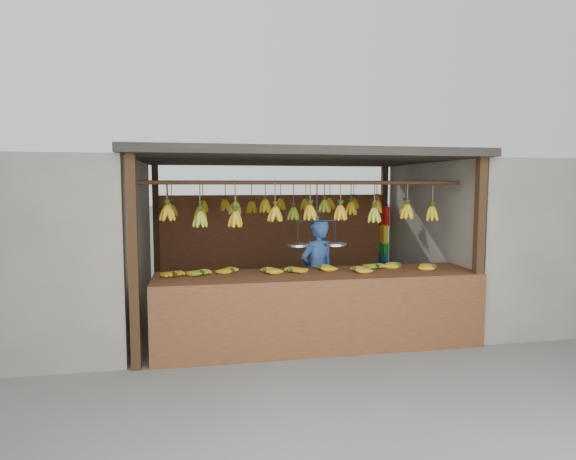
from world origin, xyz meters
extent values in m
plane|color=#5B5B57|center=(0.00, 0.00, 0.00)|extent=(80.00, 80.00, 0.00)
cube|color=black|center=(-2.00, -1.50, 1.15)|extent=(0.10, 0.10, 2.30)
cube|color=black|center=(2.00, -1.50, 1.15)|extent=(0.10, 0.10, 2.30)
cube|color=black|center=(-2.00, 1.50, 1.15)|extent=(0.10, 0.10, 2.30)
cube|color=black|center=(2.00, 1.50, 1.15)|extent=(0.10, 0.10, 2.30)
cube|color=black|center=(0.00, 0.00, 2.35)|extent=(4.30, 3.30, 0.10)
cylinder|color=black|center=(0.00, -1.00, 2.00)|extent=(4.00, 0.05, 0.05)
cylinder|color=black|center=(0.00, 0.00, 2.00)|extent=(4.00, 0.05, 0.05)
cylinder|color=black|center=(0.00, 1.00, 2.00)|extent=(4.00, 0.05, 0.05)
cube|color=#58301A|center=(0.00, 1.50, 0.90)|extent=(4.00, 0.06, 1.80)
cube|color=slate|center=(-3.60, 0.00, 1.15)|extent=(3.00, 3.00, 2.30)
cube|color=slate|center=(3.60, 0.00, 1.15)|extent=(3.00, 3.00, 2.30)
cube|color=#58301A|center=(0.11, -1.10, 0.86)|extent=(3.94, 0.88, 0.08)
cube|color=#58301A|center=(0.11, -1.54, 0.45)|extent=(3.94, 0.04, 0.90)
cube|color=black|center=(-1.76, -1.49, 0.41)|extent=(0.07, 0.07, 0.82)
cube|color=black|center=(1.98, -1.49, 0.41)|extent=(0.07, 0.07, 0.82)
cube|color=black|center=(-1.76, -0.71, 0.41)|extent=(0.07, 0.07, 0.82)
cube|color=black|center=(1.98, -0.71, 0.41)|extent=(0.07, 0.07, 0.82)
ellipsoid|color=#C39314|center=(-1.59, -1.07, 0.93)|extent=(0.28, 0.30, 0.06)
ellipsoid|color=#92A523|center=(-1.27, -1.03, 0.93)|extent=(0.28, 0.30, 0.06)
ellipsoid|color=#C39314|center=(-0.91, -0.94, 0.93)|extent=(0.30, 0.29, 0.06)
ellipsoid|color=#C39314|center=(-0.53, -1.02, 0.93)|extent=(0.29, 0.26, 0.06)
ellipsoid|color=#C39314|center=(-0.21, -1.05, 0.93)|extent=(0.30, 0.29, 0.06)
ellipsoid|color=#C39314|center=(0.18, -0.94, 0.93)|extent=(0.26, 0.21, 0.06)
ellipsoid|color=#C39314|center=(0.56, -1.15, 0.93)|extent=(0.27, 0.22, 0.06)
ellipsoid|color=#92A523|center=(0.93, -1.00, 0.93)|extent=(0.24, 0.28, 0.06)
ellipsoid|color=#C39314|center=(1.22, -0.95, 0.93)|extent=(0.30, 0.28, 0.06)
ellipsoid|color=#C39314|center=(1.61, -1.15, 0.93)|extent=(0.30, 0.28, 0.06)
ellipsoid|color=#C39314|center=(-1.67, -0.97, 1.65)|extent=(0.16, 0.16, 0.28)
ellipsoid|color=#92A523|center=(-1.30, -0.99, 1.57)|extent=(0.16, 0.16, 0.28)
ellipsoid|color=#C39314|center=(-0.89, -1.03, 1.57)|extent=(0.16, 0.16, 0.28)
ellipsoid|color=#C39314|center=(-0.41, -1.03, 1.63)|extent=(0.16, 0.16, 0.28)
ellipsoid|color=#C39314|center=(0.03, -0.99, 1.63)|extent=(0.16, 0.16, 0.28)
ellipsoid|color=#C39314|center=(0.42, -0.99, 1.63)|extent=(0.16, 0.16, 0.28)
ellipsoid|color=#92A523|center=(0.86, -0.99, 1.59)|extent=(0.16, 0.16, 0.28)
ellipsoid|color=#C39314|center=(1.29, -1.00, 1.63)|extent=(0.16, 0.16, 0.28)
ellipsoid|color=#C39314|center=(1.65, -0.97, 1.60)|extent=(0.16, 0.16, 0.28)
ellipsoid|color=#92A523|center=(-1.72, 0.01, 1.64)|extent=(0.16, 0.16, 0.28)
ellipsoid|color=#C39314|center=(-1.29, -0.01, 1.59)|extent=(0.16, 0.16, 0.28)
ellipsoid|color=#92A523|center=(-0.81, -0.03, 1.65)|extent=(0.16, 0.16, 0.28)
ellipsoid|color=#C39314|center=(-0.38, -0.01, 1.67)|extent=(0.16, 0.16, 0.28)
ellipsoid|color=#92A523|center=(0.03, 0.03, 1.56)|extent=(0.16, 0.16, 0.28)
ellipsoid|color=#92A523|center=(0.47, -0.05, 1.67)|extent=(0.16, 0.16, 0.28)
ellipsoid|color=#C39314|center=(0.87, -0.03, 1.63)|extent=(0.16, 0.16, 0.28)
ellipsoid|color=#C39314|center=(1.28, 0.01, 1.65)|extent=(0.16, 0.16, 0.28)
ellipsoid|color=#92A523|center=(1.73, 0.01, 1.63)|extent=(0.16, 0.16, 0.28)
ellipsoid|color=#C39314|center=(-1.72, 1.01, 1.57)|extent=(0.16, 0.16, 0.28)
ellipsoid|color=#C39314|center=(-1.24, 1.05, 1.63)|extent=(0.16, 0.16, 0.28)
ellipsoid|color=#C39314|center=(-0.88, 1.03, 1.65)|extent=(0.16, 0.16, 0.28)
ellipsoid|color=#C39314|center=(-0.47, 0.98, 1.61)|extent=(0.16, 0.16, 0.28)
ellipsoid|color=#C39314|center=(0.01, 1.02, 1.65)|extent=(0.16, 0.16, 0.28)
ellipsoid|color=#C39314|center=(0.42, 0.96, 1.65)|extent=(0.16, 0.16, 0.28)
ellipsoid|color=#C39314|center=(0.85, 1.02, 1.66)|extent=(0.16, 0.16, 0.28)
ellipsoid|color=#C39314|center=(1.27, 1.04, 1.66)|extent=(0.16, 0.16, 0.28)
ellipsoid|color=#C39314|center=(1.65, 0.97, 1.67)|extent=(0.16, 0.16, 0.28)
cylinder|color=black|center=(0.11, -1.00, 1.77)|extent=(0.02, 0.02, 0.47)
cylinder|color=black|center=(0.11, -1.00, 1.53)|extent=(0.51, 0.04, 0.02)
cylinder|color=silver|center=(-0.12, -0.99, 1.23)|extent=(0.27, 0.27, 0.02)
cylinder|color=silver|center=(0.35, -1.01, 1.23)|extent=(0.27, 0.27, 0.02)
imported|color=#3359A5|center=(0.32, -0.23, 0.75)|extent=(0.64, 0.55, 1.50)
cube|color=red|center=(1.94, 1.35, 1.42)|extent=(0.08, 0.26, 0.34)
cube|color=yellow|center=(1.94, 1.35, 1.10)|extent=(0.08, 0.26, 0.34)
cube|color=#199926|center=(1.94, 1.35, 0.79)|extent=(0.08, 0.26, 0.34)
cube|color=#1426BF|center=(1.94, 1.35, 0.58)|extent=(0.08, 0.26, 0.34)
camera|label=1|loc=(-1.34, -6.72, 1.97)|focal=30.00mm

